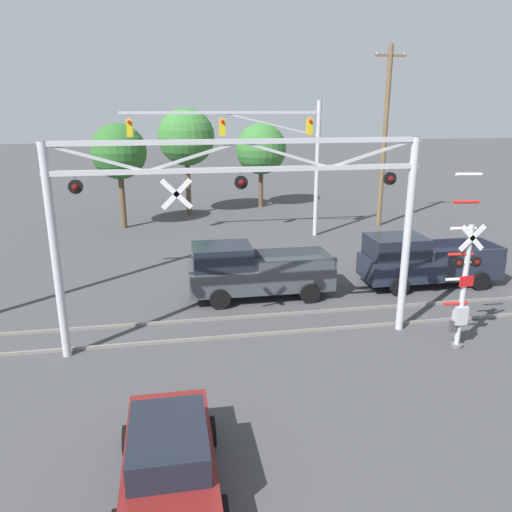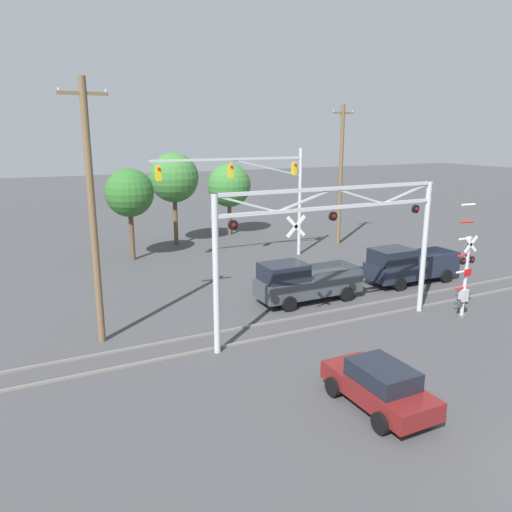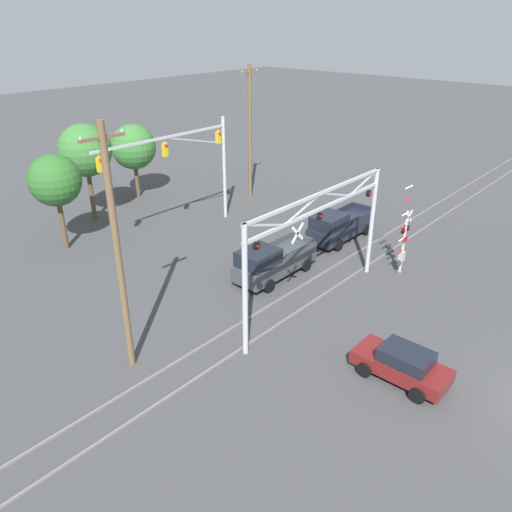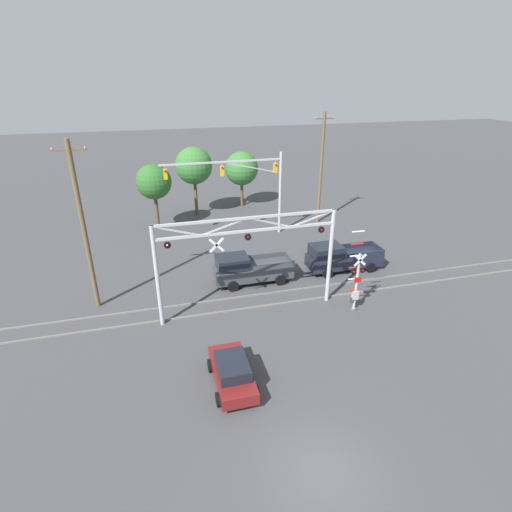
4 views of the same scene
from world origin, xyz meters
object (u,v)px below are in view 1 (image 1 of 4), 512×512
traffic_signal_span (271,145)px  pickup_truck_lead (252,272)px  crossing_gantry (241,210)px  background_tree_far_left_verge (119,152)px  sedan_waiting (169,457)px  background_tree_far_right_verge (186,137)px  pickup_truck_following (422,261)px  background_tree_beyond_span (261,149)px  crossing_signal_mast (463,287)px  utility_pole_right (385,137)px

traffic_signal_span → pickup_truck_lead: size_ratio=1.93×
crossing_gantry → background_tree_far_left_verge: 16.73m
sedan_waiting → background_tree_far_right_verge: background_tree_far_right_verge is taller
pickup_truck_lead → pickup_truck_following: same height
pickup_truck_lead → background_tree_far_left_verge: bearing=114.4°
crossing_gantry → background_tree_beyond_span: size_ratio=1.81×
crossing_signal_mast → background_tree_far_right_verge: 22.01m
utility_pole_right → background_tree_beyond_span: bearing=130.5°
crossing_gantry → pickup_truck_lead: 4.90m
background_tree_beyond_span → traffic_signal_span: bearing=-97.2°
pickup_truck_lead → background_tree_beyond_span: bearing=78.3°
pickup_truck_lead → utility_pole_right: bearing=47.2°
background_tree_beyond_span → sedan_waiting: bearing=-104.1°
background_tree_far_right_verge → crossing_signal_mast: bearing=-71.3°
pickup_truck_following → background_tree_beyond_span: background_tree_beyond_span is taller
utility_pole_right → background_tree_far_right_verge: utility_pole_right is taller
traffic_signal_span → utility_pole_right: 7.25m
crossing_gantry → background_tree_far_right_verge: background_tree_far_right_verge is taller
crossing_signal_mast → background_tree_far_right_verge: background_tree_far_right_verge is taller
background_tree_beyond_span → crossing_gantry: bearing=-102.2°
sedan_waiting → crossing_signal_mast: bearing=27.3°
crossing_signal_mast → traffic_signal_span: (-2.87, 13.83, 3.09)m
sedan_waiting → utility_pole_right: utility_pole_right is taller
sedan_waiting → background_tree_beyond_span: background_tree_beyond_span is taller
traffic_signal_span → background_tree_beyond_span: 8.75m
crossing_gantry → background_tree_beyond_span: bearing=77.8°
traffic_signal_span → sedan_waiting: 19.60m
sedan_waiting → background_tree_far_right_verge: (1.56, 25.07, 4.29)m
crossing_signal_mast → background_tree_beyond_span: background_tree_beyond_span is taller
sedan_waiting → utility_pole_right: bearing=57.3°
utility_pole_right → background_tree_far_left_verge: bearing=172.2°
pickup_truck_lead → crossing_signal_mast: bearing=-43.8°
crossing_gantry → utility_pole_right: 17.50m
pickup_truck_following → sedan_waiting: size_ratio=1.43×
traffic_signal_span → pickup_truck_lead: (-2.49, -8.69, -3.99)m
pickup_truck_following → utility_pole_right: utility_pole_right is taller
pickup_truck_following → background_tree_far_left_verge: size_ratio=0.91×
traffic_signal_span → background_tree_far_right_verge: size_ratio=1.51×
pickup_truck_lead → utility_pole_right: size_ratio=0.52×
pickup_truck_following → background_tree_far_right_verge: background_tree_far_right_verge is taller
crossing_gantry → pickup_truck_following: crossing_gantry is taller
background_tree_beyond_span → background_tree_far_left_verge: size_ratio=0.97×
pickup_truck_following → utility_pole_right: bearing=75.7°
background_tree_beyond_span → background_tree_far_left_verge: 10.45m
pickup_truck_following → background_tree_far_right_verge: 18.08m
background_tree_beyond_span → pickup_truck_lead: bearing=-101.7°
sedan_waiting → traffic_signal_span: bearing=72.7°
crossing_signal_mast → pickup_truck_lead: 7.48m
pickup_truck_lead → background_tree_beyond_span: size_ratio=0.92×
traffic_signal_span → pickup_truck_lead: 9.88m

